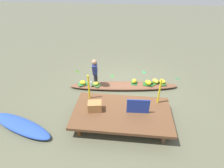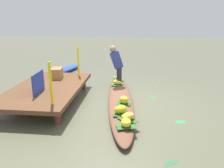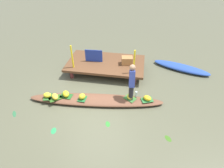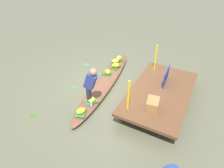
{
  "view_description": "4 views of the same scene",
  "coord_description": "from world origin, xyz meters",
  "px_view_note": "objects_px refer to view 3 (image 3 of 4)",
  "views": [
    {
      "loc": [
        -0.18,
        6.44,
        4.43
      ],
      "look_at": [
        0.45,
        0.48,
        0.47
      ],
      "focal_mm": 28.94,
      "sensor_mm": 36.0,
      "label": 1
    },
    {
      "loc": [
        -5.68,
        -0.37,
        2.3
      ],
      "look_at": [
        0.12,
        0.24,
        0.52
      ],
      "focal_mm": 36.17,
      "sensor_mm": 36.0,
      "label": 2
    },
    {
      "loc": [
        1.34,
        -4.66,
        4.39
      ],
      "look_at": [
        0.47,
        0.57,
        0.42
      ],
      "focal_mm": 29.93,
      "sensor_mm": 36.0,
      "label": 3
    },
    {
      "loc": [
        4.99,
        2.93,
        4.29
      ],
      "look_at": [
        0.18,
        0.4,
        0.31
      ],
      "focal_mm": 31.58,
      "sensor_mm": 36.0,
      "label": 4
    }
  ],
  "objects_px": {
    "banana_bunch_0": "(147,98)",
    "water_bottle": "(136,94)",
    "moored_boat": "(181,68)",
    "vendor_boat": "(96,100)",
    "banana_bunch_1": "(47,95)",
    "banana_bunch_2": "(66,94)",
    "banana_bunch_3": "(55,96)",
    "banana_bunch_5": "(130,96)",
    "market_banner": "(94,56)",
    "vendor_person": "(132,81)",
    "produce_crate": "(127,61)",
    "banana_bunch_4": "(82,96)"
  },
  "relations": [
    {
      "from": "banana_bunch_0",
      "to": "water_bottle",
      "type": "relative_size",
      "value": 1.32
    },
    {
      "from": "moored_boat",
      "to": "banana_bunch_0",
      "type": "distance_m",
      "value": 2.87
    },
    {
      "from": "vendor_boat",
      "to": "banana_bunch_1",
      "type": "relative_size",
      "value": 17.36
    },
    {
      "from": "banana_bunch_2",
      "to": "banana_bunch_3",
      "type": "distance_m",
      "value": 0.37
    },
    {
      "from": "banana_bunch_5",
      "to": "market_banner",
      "type": "height_order",
      "value": "market_banner"
    },
    {
      "from": "moored_boat",
      "to": "banana_bunch_2",
      "type": "distance_m",
      "value": 5.02
    },
    {
      "from": "market_banner",
      "to": "vendor_boat",
      "type": "bearing_deg",
      "value": -77.57
    },
    {
      "from": "moored_boat",
      "to": "vendor_person",
      "type": "xyz_separation_m",
      "value": [
        -2.0,
        -2.46,
        0.78
      ]
    },
    {
      "from": "banana_bunch_1",
      "to": "water_bottle",
      "type": "height_order",
      "value": "water_bottle"
    },
    {
      "from": "banana_bunch_1",
      "to": "moored_boat",
      "type": "bearing_deg",
      "value": 30.97
    },
    {
      "from": "banana_bunch_0",
      "to": "banana_bunch_3",
      "type": "bearing_deg",
      "value": -171.91
    },
    {
      "from": "banana_bunch_0",
      "to": "produce_crate",
      "type": "height_order",
      "value": "produce_crate"
    },
    {
      "from": "banana_bunch_3",
      "to": "water_bottle",
      "type": "xyz_separation_m",
      "value": [
        2.7,
        0.56,
        0.02
      ]
    },
    {
      "from": "banana_bunch_5",
      "to": "moored_boat",
      "type": "bearing_deg",
      "value": 51.09
    },
    {
      "from": "moored_boat",
      "to": "banana_bunch_5",
      "type": "bearing_deg",
      "value": -109.14
    },
    {
      "from": "banana_bunch_1",
      "to": "produce_crate",
      "type": "xyz_separation_m",
      "value": [
        2.49,
        2.25,
        0.32
      ]
    },
    {
      "from": "vendor_boat",
      "to": "produce_crate",
      "type": "bearing_deg",
      "value": 61.27
    },
    {
      "from": "banana_bunch_3",
      "to": "banana_bunch_5",
      "type": "distance_m",
      "value": 2.55
    },
    {
      "from": "produce_crate",
      "to": "moored_boat",
      "type": "bearing_deg",
      "value": 15.28
    },
    {
      "from": "banana_bunch_1",
      "to": "vendor_person",
      "type": "bearing_deg",
      "value": 8.65
    },
    {
      "from": "moored_boat",
      "to": "banana_bunch_4",
      "type": "bearing_deg",
      "value": -122.65
    },
    {
      "from": "banana_bunch_0",
      "to": "banana_bunch_1",
      "type": "height_order",
      "value": "banana_bunch_1"
    },
    {
      "from": "produce_crate",
      "to": "banana_bunch_4",
      "type": "bearing_deg",
      "value": -121.03
    },
    {
      "from": "moored_boat",
      "to": "banana_bunch_1",
      "type": "distance_m",
      "value": 5.62
    },
    {
      "from": "banana_bunch_1",
      "to": "banana_bunch_2",
      "type": "height_order",
      "value": "banana_bunch_2"
    },
    {
      "from": "vendor_boat",
      "to": "water_bottle",
      "type": "relative_size",
      "value": 22.39
    },
    {
      "from": "banana_bunch_3",
      "to": "vendor_person",
      "type": "xyz_separation_m",
      "value": [
        2.52,
        0.45,
        0.62
      ]
    },
    {
      "from": "banana_bunch_2",
      "to": "banana_bunch_3",
      "type": "bearing_deg",
      "value": -151.28
    },
    {
      "from": "banana_bunch_2",
      "to": "water_bottle",
      "type": "distance_m",
      "value": 2.41
    },
    {
      "from": "vendor_boat",
      "to": "water_bottle",
      "type": "xyz_separation_m",
      "value": [
        1.35,
        0.31,
        0.2
      ]
    },
    {
      "from": "banana_bunch_3",
      "to": "water_bottle",
      "type": "distance_m",
      "value": 2.76
    },
    {
      "from": "banana_bunch_0",
      "to": "vendor_person",
      "type": "distance_m",
      "value": 0.84
    },
    {
      "from": "banana_bunch_0",
      "to": "banana_bunch_2",
      "type": "relative_size",
      "value": 0.92
    },
    {
      "from": "vendor_person",
      "to": "market_banner",
      "type": "bearing_deg",
      "value": 133.41
    },
    {
      "from": "produce_crate",
      "to": "vendor_boat",
      "type": "bearing_deg",
      "value": -112.71
    },
    {
      "from": "banana_bunch_4",
      "to": "banana_bunch_1",
      "type": "bearing_deg",
      "value": -174.84
    },
    {
      "from": "banana_bunch_3",
      "to": "market_banner",
      "type": "relative_size",
      "value": 0.42
    },
    {
      "from": "banana_bunch_0",
      "to": "banana_bunch_4",
      "type": "distance_m",
      "value": 2.2
    },
    {
      "from": "banana_bunch_1",
      "to": "market_banner",
      "type": "height_order",
      "value": "market_banner"
    },
    {
      "from": "vendor_person",
      "to": "market_banner",
      "type": "xyz_separation_m",
      "value": [
        -1.71,
        1.81,
        -0.19
      ]
    },
    {
      "from": "vendor_person",
      "to": "market_banner",
      "type": "distance_m",
      "value": 2.5
    },
    {
      "from": "banana_bunch_5",
      "to": "market_banner",
      "type": "xyz_separation_m",
      "value": [
        -1.7,
        1.84,
        0.42
      ]
    },
    {
      "from": "banana_bunch_0",
      "to": "water_bottle",
      "type": "height_order",
      "value": "water_bottle"
    },
    {
      "from": "banana_bunch_2",
      "to": "banana_bunch_4",
      "type": "bearing_deg",
      "value": -3.94
    },
    {
      "from": "banana_bunch_0",
      "to": "water_bottle",
      "type": "xyz_separation_m",
      "value": [
        -0.38,
        0.12,
        0.02
      ]
    },
    {
      "from": "market_banner",
      "to": "moored_boat",
      "type": "bearing_deg",
      "value": 7.32
    },
    {
      "from": "vendor_person",
      "to": "banana_bunch_5",
      "type": "bearing_deg",
      "value": -109.58
    },
    {
      "from": "banana_bunch_2",
      "to": "banana_bunch_3",
      "type": "xyz_separation_m",
      "value": [
        -0.32,
        -0.18,
        -0.01
      ]
    },
    {
      "from": "banana_bunch_2",
      "to": "vendor_person",
      "type": "distance_m",
      "value": 2.3
    },
    {
      "from": "banana_bunch_2",
      "to": "vendor_person",
      "type": "relative_size",
      "value": 0.24
    }
  ]
}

